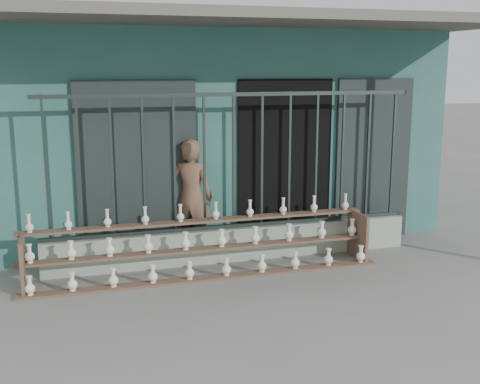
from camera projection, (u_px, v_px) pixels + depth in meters
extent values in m
plane|color=slate|center=(264.00, 294.00, 6.93)|extent=(60.00, 60.00, 0.00)
cube|color=#2E6159|center=(187.00, 122.00, 10.64)|extent=(7.00, 5.00, 3.20)
cube|color=black|center=(284.00, 164.00, 8.64)|extent=(1.40, 0.12, 2.40)
cube|color=black|center=(137.00, 171.00, 8.03)|extent=(1.60, 0.08, 2.40)
cube|color=black|center=(372.00, 160.00, 8.99)|extent=(1.20, 0.08, 2.40)
cube|color=#59544C|center=(235.00, 18.00, 7.41)|extent=(7.40, 2.00, 0.12)
cube|color=#96A991|center=(234.00, 244.00, 8.11)|extent=(5.00, 0.20, 0.45)
cube|color=#283330|center=(46.00, 170.00, 7.23)|extent=(0.03, 0.03, 1.80)
cube|color=#283330|center=(79.00, 168.00, 7.33)|extent=(0.03, 0.03, 1.80)
cube|color=#283330|center=(112.00, 167.00, 7.44)|extent=(0.03, 0.03, 1.80)
cube|color=#283330|center=(144.00, 166.00, 7.55)|extent=(0.03, 0.03, 1.80)
cube|color=#283330|center=(174.00, 164.00, 7.66)|extent=(0.03, 0.03, 1.80)
cube|color=#283330|center=(204.00, 163.00, 7.77)|extent=(0.03, 0.03, 1.80)
cube|color=#283330|center=(234.00, 161.00, 7.88)|extent=(0.03, 0.03, 1.80)
cube|color=#283330|center=(262.00, 160.00, 7.98)|extent=(0.03, 0.03, 1.80)
cube|color=#283330|center=(289.00, 159.00, 8.09)|extent=(0.03, 0.03, 1.80)
cube|color=#283330|center=(316.00, 158.00, 8.20)|extent=(0.03, 0.03, 1.80)
cube|color=#283330|center=(342.00, 156.00, 8.31)|extent=(0.03, 0.03, 1.80)
cube|color=#283330|center=(368.00, 155.00, 8.42)|extent=(0.03, 0.03, 1.80)
cube|color=#283330|center=(393.00, 154.00, 8.53)|extent=(0.03, 0.03, 1.80)
cube|color=#283330|center=(233.00, 94.00, 7.70)|extent=(5.00, 0.04, 0.05)
cube|color=#283330|center=(234.00, 226.00, 8.06)|extent=(5.00, 0.04, 0.05)
cube|color=brown|center=(208.00, 278.00, 7.40)|extent=(4.50, 0.18, 0.03)
cube|color=brown|center=(203.00, 249.00, 7.57)|extent=(4.50, 0.18, 0.03)
cube|color=brown|center=(199.00, 221.00, 7.75)|extent=(4.50, 0.18, 0.03)
cube|color=brown|center=(23.00, 264.00, 6.98)|extent=(0.04, 0.55, 0.64)
cube|color=brown|center=(358.00, 235.00, 8.17)|extent=(0.04, 0.55, 0.64)
imported|color=brown|center=(191.00, 198.00, 8.21)|extent=(0.70, 0.60, 1.62)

